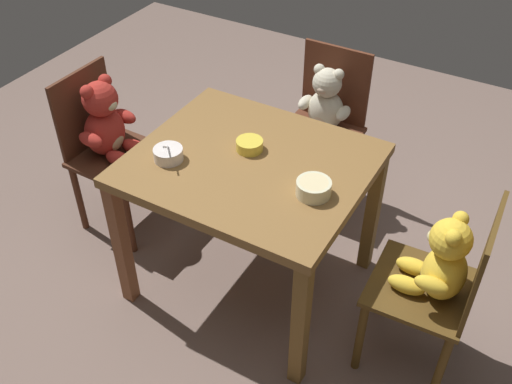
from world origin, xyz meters
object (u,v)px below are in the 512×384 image
Objects in this scene: porridge_bowl_yellow_center at (250,145)px; porridge_bowl_cream_near_right at (314,188)px; teddy_chair_far_center at (324,113)px; dining_table at (250,179)px; porridge_bowl_white_near_left at (168,154)px; teddy_chair_near_right at (440,272)px; teddy_chair_near_left at (107,132)px.

porridge_bowl_cream_near_right reaches higher than porridge_bowl_yellow_center.
dining_table is at bearing 0.61° from teddy_chair_far_center.
teddy_chair_near_right is at bearing 6.46° from porridge_bowl_white_near_left.
porridge_bowl_white_near_left is (-1.17, -0.13, 0.22)m from teddy_chair_near_right.
porridge_bowl_yellow_center is 0.40m from porridge_bowl_cream_near_right.
teddy_chair_near_left is (-0.87, 0.05, -0.07)m from dining_table.
teddy_chair_near_right reaches higher than dining_table.
dining_table is 1.13× the size of teddy_chair_near_left.
teddy_chair_near_left is 0.99× the size of teddy_chair_near_right.
porridge_bowl_cream_near_right is at bearing -20.07° from porridge_bowl_yellow_center.
porridge_bowl_white_near_left is (-0.26, -0.23, 0.00)m from porridge_bowl_yellow_center.
teddy_chair_near_right is at bearing -6.28° from porridge_bowl_yellow_center.
porridge_bowl_yellow_center is at bearing -2.76° from teddy_chair_far_center.
teddy_chair_near_left reaches higher than dining_table.
porridge_bowl_white_near_left is at bearing -151.83° from dining_table.
dining_table is at bearing -1.85° from teddy_chair_near_left.
teddy_chair_near_right reaches higher than porridge_bowl_cream_near_right.
dining_table is 7.66× the size of porridge_bowl_white_near_left.
porridge_bowl_white_near_left is (-0.30, -0.96, 0.23)m from teddy_chair_far_center.
porridge_bowl_white_near_left is (-0.31, -0.16, 0.13)m from dining_table.
porridge_bowl_white_near_left is at bearing 4.15° from teddy_chair_near_right.
dining_table is 0.15m from porridge_bowl_yellow_center.
porridge_bowl_yellow_center is at bearing 122.06° from dining_table.
teddy_chair_near_right is at bearing 3.77° from porridge_bowl_cream_near_right.
porridge_bowl_cream_near_right is at bearing -4.13° from teddy_chair_near_left.
dining_table is 0.87m from teddy_chair_near_left.
teddy_chair_far_center is 6.28× the size of porridge_bowl_cream_near_right.
teddy_chair_far_center reaches higher than porridge_bowl_cream_near_right.
teddy_chair_far_center reaches higher than porridge_bowl_yellow_center.
porridge_bowl_yellow_center is (0.82, 0.02, 0.20)m from teddy_chair_near_left.
porridge_bowl_yellow_center is (-0.04, 0.07, 0.12)m from dining_table.
porridge_bowl_yellow_center is 0.84× the size of porridge_bowl_cream_near_right.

